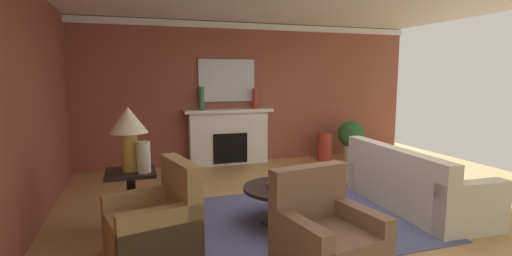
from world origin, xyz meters
The scene contains 19 objects.
ground_plane centered at (0.00, 0.00, 0.00)m, with size 8.86×8.86×0.00m, color tan.
wall_fireplace centered at (0.00, 3.26, 1.43)m, with size 7.42×0.12×2.87m, color brown.
wall_window centered at (-3.47, 0.30, 1.43)m, with size 0.12×7.00×2.87m, color brown.
crown_moulding centered at (0.00, 3.18, 2.79)m, with size 7.42×0.08×0.12m, color white.
area_rug centered at (-0.58, -0.20, 0.01)m, with size 3.44×2.40×0.01m, color #4C517A.
fireplace centered at (-0.47, 3.05, 0.54)m, with size 1.80×0.35×1.13m.
mantel_mirror centered at (-0.47, 3.17, 1.70)m, with size 1.15×0.04×0.85m, color silver.
sofa centered at (1.28, -0.27, 0.30)m, with size 0.99×2.14×0.85m.
armchair_near_window centered at (-2.14, -0.61, 0.31)m, with size 0.96×0.96×0.95m.
armchair_facing_fireplace centered at (-0.69, -1.47, 0.31)m, with size 0.93×0.93×0.95m.
coffee_table centered at (-0.58, -0.20, 0.34)m, with size 1.00×1.00×0.45m.
side_table centered at (-2.36, 0.17, 0.40)m, with size 0.56×0.56×0.70m.
table_lamp centered at (-2.36, 0.17, 1.22)m, with size 0.44×0.44×0.75m.
vase_mantel_right centered at (0.08, 3.00, 1.34)m, with size 0.12×0.12×0.42m, color #9E3328.
vase_mantel_left centered at (-1.02, 3.00, 1.36)m, with size 0.10×0.10×0.46m, color #33703D.
vase_on_side_table centered at (-2.21, 0.05, 0.88)m, with size 0.15×0.15×0.36m, color beige.
vase_tall_corner centered at (1.56, 2.75, 0.30)m, with size 0.32×0.32×0.59m, color #9E3328.
book_red_cover centered at (-0.67, -0.19, 0.47)m, with size 0.23×0.17×0.03m, color maroon.
potted_plant centered at (2.16, 2.68, 0.49)m, with size 0.56×0.56×0.83m.
Camera 1 is at (-2.31, -4.37, 1.80)m, focal length 26.66 mm.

